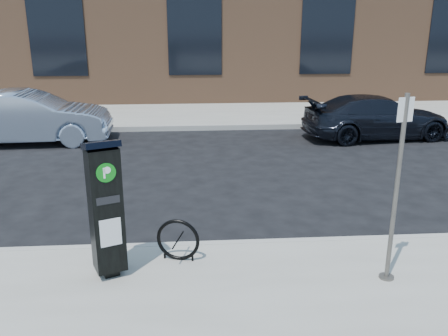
{
  "coord_description": "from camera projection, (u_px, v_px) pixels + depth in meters",
  "views": [
    {
      "loc": [
        -0.22,
        -6.27,
        3.25
      ],
      "look_at": [
        0.27,
        0.5,
        1.12
      ],
      "focal_mm": 38.0,
      "sensor_mm": 36.0,
      "label": 1
    }
  ],
  "objects": [
    {
      "name": "curb_far",
      "position": [
        198.0,
        128.0,
        14.57
      ],
      "size": [
        60.0,
        0.12,
        0.16
      ],
      "primitive_type": "cube",
      "color": "#9E9B93",
      "rests_on": "ground"
    },
    {
      "name": "car_dark",
      "position": [
        377.0,
        117.0,
        13.46
      ],
      "size": [
        4.36,
        2.14,
        1.22
      ],
      "primitive_type": "imported",
      "rotation": [
        0.0,
        0.0,
        1.68
      ],
      "color": "black",
      "rests_on": "ground"
    },
    {
      "name": "building",
      "position": [
        193.0,
        0.0,
        21.89
      ],
      "size": [
        28.0,
        10.05,
        8.25
      ],
      "color": "brown",
      "rests_on": "ground"
    },
    {
      "name": "sidewalk_far",
      "position": [
        195.0,
        98.0,
        20.26
      ],
      "size": [
        60.0,
        12.0,
        0.15
      ],
      "primitive_type": "cube",
      "color": "gray",
      "rests_on": "ground"
    },
    {
      "name": "bike_rack",
      "position": [
        178.0,
        240.0,
        6.33
      ],
      "size": [
        0.58,
        0.2,
        0.59
      ],
      "rotation": [
        0.0,
        0.0,
        -0.26
      ],
      "color": "black",
      "rests_on": "sidewalk_near"
    },
    {
      "name": "curb_near",
      "position": [
        208.0,
        247.0,
        6.91
      ],
      "size": [
        60.0,
        0.12,
        0.16
      ],
      "primitive_type": "cube",
      "color": "#9E9B93",
      "rests_on": "ground"
    },
    {
      "name": "ground",
      "position": [
        208.0,
        251.0,
        6.95
      ],
      "size": [
        120.0,
        120.0,
        0.0
      ],
      "primitive_type": "plane",
      "color": "black",
      "rests_on": "ground"
    },
    {
      "name": "sign_pole",
      "position": [
        396.0,
        192.0,
        5.61
      ],
      "size": [
        0.2,
        0.19,
        2.32
      ],
      "rotation": [
        0.0,
        0.0,
        0.26
      ],
      "color": "#4B4843",
      "rests_on": "sidewalk_near"
    },
    {
      "name": "car_silver",
      "position": [
        28.0,
        117.0,
        12.86
      ],
      "size": [
        4.42,
        1.74,
        1.43
      ],
      "primitive_type": "imported",
      "rotation": [
        0.0,
        0.0,
        1.62
      ],
      "color": "#96A7BF",
      "rests_on": "ground"
    },
    {
      "name": "parking_kiosk",
      "position": [
        106.0,
        208.0,
        5.77
      ],
      "size": [
        0.52,
        0.49,
        1.78
      ],
      "rotation": [
        0.0,
        0.0,
        0.4
      ],
      "color": "black",
      "rests_on": "sidewalk_near"
    }
  ]
}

